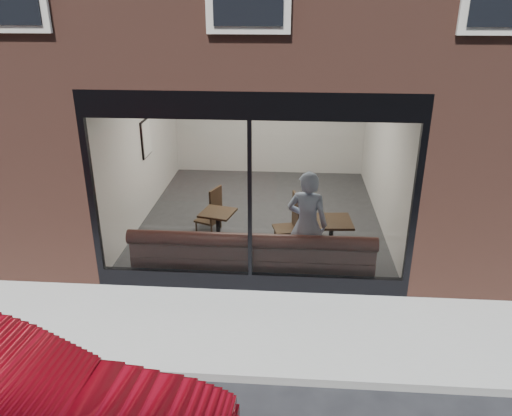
# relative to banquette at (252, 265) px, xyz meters

# --- Properties ---
(ground) EXTENTS (120.00, 120.00, 0.00)m
(ground) POSITION_rel_banquette_xyz_m (0.00, -2.45, -0.23)
(ground) COLOR black
(ground) RESTS_ON ground
(sidewalk_near) EXTENTS (40.00, 2.00, 0.01)m
(sidewalk_near) POSITION_rel_banquette_xyz_m (0.00, -1.45, -0.22)
(sidewalk_near) COLOR gray
(sidewalk_near) RESTS_ON ground
(kerb_near) EXTENTS (40.00, 0.10, 0.12)m
(kerb_near) POSITION_rel_banquette_xyz_m (0.00, -2.50, -0.17)
(kerb_near) COLOR gray
(kerb_near) RESTS_ON ground
(host_building_pier_left) EXTENTS (2.50, 12.00, 3.20)m
(host_building_pier_left) POSITION_rel_banquette_xyz_m (-3.75, 5.55, 1.38)
(host_building_pier_left) COLOR brown
(host_building_pier_left) RESTS_ON ground
(host_building_pier_right) EXTENTS (2.50, 12.00, 3.20)m
(host_building_pier_right) POSITION_rel_banquette_xyz_m (3.75, 5.55, 1.38)
(host_building_pier_right) COLOR brown
(host_building_pier_right) RESTS_ON ground
(host_building_backfill) EXTENTS (5.00, 6.00, 3.20)m
(host_building_backfill) POSITION_rel_banquette_xyz_m (0.00, 8.55, 1.38)
(host_building_backfill) COLOR brown
(host_building_backfill) RESTS_ON ground
(cafe_floor) EXTENTS (6.00, 6.00, 0.00)m
(cafe_floor) POSITION_rel_banquette_xyz_m (0.00, 2.55, -0.21)
(cafe_floor) COLOR #2D2D30
(cafe_floor) RESTS_ON ground
(cafe_ceiling) EXTENTS (6.00, 6.00, 0.00)m
(cafe_ceiling) POSITION_rel_banquette_xyz_m (0.00, 2.55, 2.97)
(cafe_ceiling) COLOR white
(cafe_ceiling) RESTS_ON host_building_upper
(cafe_wall_back) EXTENTS (5.00, 0.00, 5.00)m
(cafe_wall_back) POSITION_rel_banquette_xyz_m (0.00, 5.54, 1.37)
(cafe_wall_back) COLOR silver
(cafe_wall_back) RESTS_ON ground
(cafe_wall_left) EXTENTS (0.00, 6.00, 6.00)m
(cafe_wall_left) POSITION_rel_banquette_xyz_m (-2.49, 2.55, 1.37)
(cafe_wall_left) COLOR silver
(cafe_wall_left) RESTS_ON ground
(cafe_wall_right) EXTENTS (0.00, 6.00, 6.00)m
(cafe_wall_right) POSITION_rel_banquette_xyz_m (2.49, 2.55, 1.37)
(cafe_wall_right) COLOR silver
(cafe_wall_right) RESTS_ON ground
(storefront_kick) EXTENTS (5.00, 0.10, 0.30)m
(storefront_kick) POSITION_rel_banquette_xyz_m (0.00, -0.40, -0.08)
(storefront_kick) COLOR black
(storefront_kick) RESTS_ON ground
(storefront_header) EXTENTS (5.00, 0.10, 0.40)m
(storefront_header) POSITION_rel_banquette_xyz_m (0.00, -0.40, 2.77)
(storefront_header) COLOR black
(storefront_header) RESTS_ON host_building_upper
(storefront_mullion) EXTENTS (0.06, 0.10, 2.50)m
(storefront_mullion) POSITION_rel_banquette_xyz_m (0.00, -0.40, 1.32)
(storefront_mullion) COLOR black
(storefront_mullion) RESTS_ON storefront_kick
(storefront_glass) EXTENTS (4.80, 0.00, 4.80)m
(storefront_glass) POSITION_rel_banquette_xyz_m (0.00, -0.43, 1.33)
(storefront_glass) COLOR white
(storefront_glass) RESTS_ON storefront_kick
(banquette) EXTENTS (4.00, 0.55, 0.45)m
(banquette) POSITION_rel_banquette_xyz_m (0.00, 0.00, 0.00)
(banquette) COLOR #3C1C16
(banquette) RESTS_ON cafe_floor
(person) EXTENTS (0.75, 0.58, 1.85)m
(person) POSITION_rel_banquette_xyz_m (0.90, 0.20, 0.70)
(person) COLOR #A9BCE0
(person) RESTS_ON cafe_floor
(cafe_table_left) EXTENTS (0.70, 0.70, 0.04)m
(cafe_table_left) POSITION_rel_banquette_xyz_m (-0.72, 0.99, 0.52)
(cafe_table_left) COLOR black
(cafe_table_left) RESTS_ON cafe_floor
(cafe_table_right) EXTENTS (0.74, 0.74, 0.04)m
(cafe_table_right) POSITION_rel_banquette_xyz_m (1.35, 0.75, 0.52)
(cafe_table_right) COLOR black
(cafe_table_right) RESTS_ON cafe_floor
(cafe_chair_left) EXTENTS (0.56, 0.56, 0.04)m
(cafe_chair_left) POSITION_rel_banquette_xyz_m (-1.04, 1.78, 0.01)
(cafe_chair_left) COLOR black
(cafe_chair_left) RESTS_ON cafe_floor
(cafe_chair_right) EXTENTS (0.56, 0.56, 0.04)m
(cafe_chair_right) POSITION_rel_banquette_xyz_m (0.54, 1.45, 0.01)
(cafe_chair_right) COLOR black
(cafe_chair_right) RESTS_ON cafe_floor
(wall_poster) EXTENTS (0.02, 0.55, 0.73)m
(wall_poster) POSITION_rel_banquette_xyz_m (-2.45, 2.70, 1.44)
(wall_poster) COLOR white
(wall_poster) RESTS_ON cafe_wall_left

